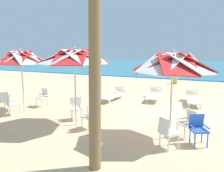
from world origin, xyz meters
TOP-DOWN VIEW (x-y plane):
  - ground_plane at (0.00, 0.00)m, footprint 80.00×80.00m
  - sea at (0.00, 29.12)m, footprint 80.00×36.00m
  - surf_foam at (0.00, 10.82)m, footprint 80.00×0.70m
  - beach_umbrella_0 at (0.24, -2.75)m, footprint 2.45×2.45m
  - plastic_chair_0 at (1.05, -2.88)m, footprint 0.60×0.61m
  - plastic_chair_1 at (0.32, -3.54)m, footprint 0.63×0.63m
  - plastic_chair_2 at (0.72, -2.46)m, footprint 0.63×0.63m
  - beach_umbrella_1 at (-3.03, -2.92)m, footprint 2.56×2.56m
  - plastic_chair_3 at (-2.33, -3.09)m, footprint 0.59×0.57m
  - plastic_chair_4 at (-3.39, -2.36)m, footprint 0.63×0.63m
  - beach_umbrella_2 at (-6.16, -2.30)m, footprint 2.26×2.26m
  - plastic_chair_5 at (-6.96, -2.74)m, footprint 0.58×0.56m
  - plastic_chair_6 at (-6.10, -3.00)m, footprint 0.59×0.60m
  - plastic_chair_7 at (-5.95, -1.32)m, footprint 0.50×0.53m
  - sun_lounger_0 at (0.48, 2.16)m, footprint 0.98×2.22m
  - sun_lounger_1 at (-1.51, 2.27)m, footprint 0.88×2.20m
  - sun_lounger_2 at (-3.50, 1.34)m, footprint 0.84×2.20m
  - palm_tree_1 at (-0.97, -5.20)m, footprint 2.78×2.85m
  - beachgoer_seated at (-1.45, 8.82)m, footprint 0.30×0.93m

SIDE VIEW (x-z plane):
  - ground_plane at x=0.00m, z-range 0.00..0.00m
  - surf_foam at x=0.00m, z-range 0.00..0.01m
  - sea at x=0.00m, z-range 0.00..0.10m
  - sun_lounger_0 at x=0.48m, z-range -0.03..0.59m
  - sun_lounger_1 at x=-1.51m, z-range -0.03..0.59m
  - sun_lounger_2 at x=-3.50m, z-range -0.03..0.59m
  - beachgoer_seated at x=-1.45m, z-range -0.17..0.75m
  - plastic_chair_0 at x=1.05m, z-range 0.06..0.93m
  - plastic_chair_1 at x=0.32m, z-range 0.06..0.93m
  - plastic_chair_2 at x=0.72m, z-range 0.06..0.93m
  - plastic_chair_3 at x=-2.33m, z-range 0.06..0.93m
  - plastic_chair_4 at x=-3.39m, z-range 0.06..0.93m
  - plastic_chair_5 at x=-6.96m, z-range 0.06..0.93m
  - plastic_chair_6 at x=-6.10m, z-range 0.06..0.93m
  - plastic_chair_7 at x=-5.95m, z-range 0.06..0.93m
  - beach_umbrella_0 at x=0.24m, z-range 0.94..3.61m
  - beach_umbrella_2 at x=-6.16m, z-range 0.96..3.68m
  - beach_umbrella_1 at x=-3.03m, z-range 1.03..3.79m
  - palm_tree_1 at x=-0.97m, z-range 0.67..6.63m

